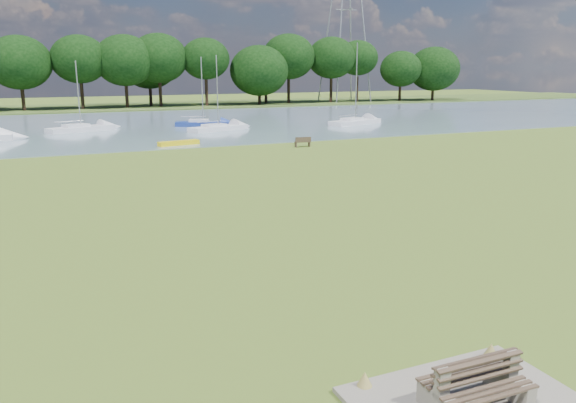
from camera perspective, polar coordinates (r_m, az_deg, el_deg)
name	(u,v)px	position (r m, az deg, el deg)	size (l,w,h in m)	color
ground	(233,223)	(22.91, -5.57, -2.20)	(220.00, 220.00, 0.00)	olive
river	(109,127)	(63.65, -17.70, 7.27)	(220.00, 40.00, 0.10)	gray
far_bank	(86,108)	(93.44, -19.83, 8.88)	(220.00, 20.00, 0.40)	#4C6626
bench_pair	(476,386)	(11.29, 18.59, -17.30)	(1.91, 1.14, 1.02)	gray
riverbank_bench	(303,142)	(44.83, 1.51, 6.07)	(1.34, 0.54, 0.80)	brown
kayak	(179,143)	(46.50, -11.04, 5.86)	(3.39, 0.79, 0.34)	yellow
tree_line	(68,62)	(89.11, -21.47, 13.03)	(138.49, 9.63, 11.65)	black
sailboat_0	(80,127)	(59.19, -20.35, 7.11)	(6.71, 4.30, 6.76)	silver
sailboat_2	(218,126)	(56.88, -7.16, 7.57)	(6.58, 4.04, 7.30)	silver
sailboat_4	(355,120)	(63.07, 6.80, 8.20)	(7.08, 4.12, 8.72)	silver
sailboat_5	(203,122)	(61.41, -8.67, 7.98)	(6.04, 3.63, 7.22)	navy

